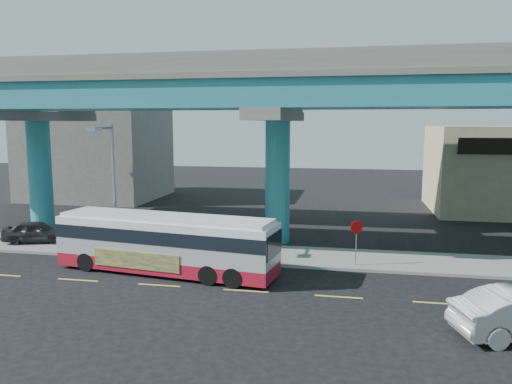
% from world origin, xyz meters
% --- Properties ---
extents(ground, '(120.00, 120.00, 0.00)m').
position_xyz_m(ground, '(0.00, 0.00, 0.00)').
color(ground, black).
rests_on(ground, ground).
extents(sidewalk, '(70.00, 4.00, 0.15)m').
position_xyz_m(sidewalk, '(0.00, 5.50, 0.07)').
color(sidewalk, gray).
rests_on(sidewalk, ground).
extents(lane_markings, '(58.00, 0.12, 0.01)m').
position_xyz_m(lane_markings, '(-0.00, -0.30, 0.01)').
color(lane_markings, '#D8C64C').
rests_on(lane_markings, ground).
extents(viaduct, '(52.00, 12.40, 11.70)m').
position_xyz_m(viaduct, '(-0.00, 9.11, 9.14)').
color(viaduct, teal).
rests_on(viaduct, ground).
extents(building_concrete, '(12.00, 10.00, 9.00)m').
position_xyz_m(building_concrete, '(-20.00, 24.00, 4.50)').
color(building_concrete, gray).
rests_on(building_concrete, ground).
extents(transit_bus, '(11.29, 3.96, 2.84)m').
position_xyz_m(transit_bus, '(-4.38, 1.60, 1.56)').
color(transit_bus, maroon).
rests_on(transit_bus, ground).
extents(parked_car, '(3.59, 4.64, 1.30)m').
position_xyz_m(parked_car, '(-14.10, 5.51, 0.80)').
color(parked_car, '#2A2A2E').
rests_on(parked_car, sidewalk).
extents(street_lamp, '(0.50, 2.33, 7.04)m').
position_xyz_m(street_lamp, '(-8.17, 3.46, 4.77)').
color(street_lamp, gray).
rests_on(street_lamp, sidewalk).
extents(stop_sign, '(0.64, 0.32, 2.29)m').
position_xyz_m(stop_sign, '(4.72, 4.18, 1.78)').
color(stop_sign, gray).
rests_on(stop_sign, sidewalk).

